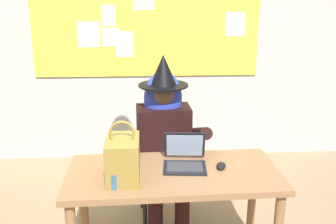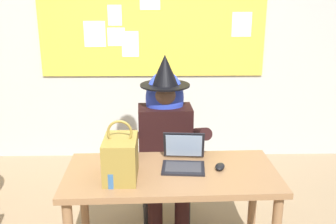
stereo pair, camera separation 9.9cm
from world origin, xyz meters
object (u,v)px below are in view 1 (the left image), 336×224
handbag (123,158)px  chair_at_desk (163,158)px  person_costumed (164,133)px  desk_main (173,185)px  computer_mouse (221,166)px  laptop (185,159)px  coffee_mug (114,180)px

handbag → chair_at_desk: bearing=70.2°
chair_at_desk → person_costumed: person_costumed is taller
desk_main → handbag: size_ratio=3.68×
chair_at_desk → computer_mouse: 0.78m
computer_mouse → person_costumed: bearing=140.4°
chair_at_desk → laptop: (0.12, -0.60, 0.26)m
chair_at_desk → laptop: size_ratio=2.91×
desk_main → computer_mouse: computer_mouse is taller
computer_mouse → desk_main: bearing=-157.6°
laptop → computer_mouse: bearing=-9.2°
handbag → desk_main: bearing=14.3°
desk_main → laptop: laptop is taller
laptop → handbag: size_ratio=0.81×
coffee_mug → computer_mouse: bearing=18.2°
handbag → coffee_mug: 0.15m
chair_at_desk → coffee_mug: (-0.32, -0.88, 0.26)m
desk_main → laptop: bearing=46.8°
coffee_mug → chair_at_desk: bearing=69.8°
laptop → handbag: bearing=-152.7°
desk_main → laptop: (0.08, 0.09, 0.14)m
chair_at_desk → coffee_mug: size_ratio=9.43×
chair_at_desk → person_costumed: size_ratio=0.65×
desk_main → chair_at_desk: chair_at_desk is taller
person_costumed → chair_at_desk: bearing=-179.0°
desk_main → chair_at_desk: bearing=93.4°
chair_at_desk → computer_mouse: (0.36, -0.65, 0.23)m
coffee_mug → handbag: bearing=67.5°
person_costumed → coffee_mug: (-0.33, -0.75, -0.01)m
person_costumed → computer_mouse: 0.64m
person_costumed → handbag: bearing=-27.1°
desk_main → computer_mouse: 0.34m
computer_mouse → handbag: (-0.63, -0.11, 0.12)m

